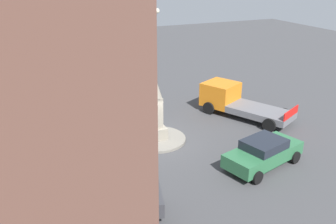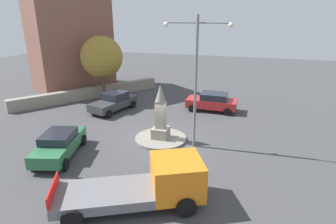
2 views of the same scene
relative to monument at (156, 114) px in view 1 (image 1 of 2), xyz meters
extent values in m
plane|color=#424244|center=(0.00, 0.00, -1.62)|extent=(80.00, 80.00, 0.00)
cylinder|color=gray|center=(0.00, 0.00, -1.54)|extent=(3.36, 3.36, 0.15)
cube|color=gray|center=(0.00, 0.00, -1.12)|extent=(1.01, 1.01, 0.69)
cube|color=gray|center=(0.00, 0.00, 0.12)|extent=(0.59, 0.59, 1.79)
cone|color=gray|center=(0.00, 0.00, 1.55)|extent=(0.65, 0.65, 1.07)
cylinder|color=slate|center=(-2.26, 0.29, 2.28)|extent=(0.16, 0.16, 7.78)
cylinder|color=slate|center=(-3.15, 0.29, 5.73)|extent=(1.78, 0.08, 0.08)
cylinder|color=slate|center=(-1.37, 0.29, 5.73)|extent=(1.78, 0.08, 0.08)
sphere|color=#F2EACC|center=(-4.04, 0.29, 5.63)|extent=(0.28, 0.28, 0.28)
sphere|color=#F2EACC|center=(-0.48, 0.29, 5.63)|extent=(0.28, 0.28, 0.28)
cube|color=#2D6B42|center=(4.84, 3.83, -0.96)|extent=(2.83, 4.67, 0.68)
cube|color=#1E232D|center=(4.85, 3.81, -0.39)|extent=(2.07, 2.39, 0.45)
cylinder|color=black|center=(3.60, 5.08, -1.30)|extent=(0.38, 0.68, 0.64)
cylinder|color=black|center=(5.27, 5.54, -1.30)|extent=(0.38, 0.68, 0.64)
cylinder|color=black|center=(4.41, 2.13, -1.30)|extent=(0.38, 0.68, 0.64)
cylinder|color=black|center=(6.08, 2.59, -1.30)|extent=(0.38, 0.68, 0.64)
cube|color=#38383D|center=(5.69, -4.35, -0.97)|extent=(2.81, 4.60, 0.65)
cube|color=#1E232D|center=(5.62, -4.63, -0.35)|extent=(2.04, 2.17, 0.60)
cylinder|color=black|center=(5.22, -2.67, -1.30)|extent=(0.38, 0.67, 0.64)
cylinder|color=black|center=(6.94, -3.13, -1.30)|extent=(0.38, 0.67, 0.64)
cylinder|color=black|center=(4.45, -5.58, -1.30)|extent=(0.38, 0.67, 0.64)
cube|color=#B22323|center=(-2.24, -6.85, -0.96)|extent=(4.17, 1.84, 0.68)
cube|color=#1E232D|center=(-2.43, -6.85, -0.35)|extent=(2.15, 1.67, 0.54)
cylinder|color=black|center=(-0.78, -5.96, -1.30)|extent=(0.64, 0.23, 0.64)
cylinder|color=black|center=(-0.79, -7.76, -1.30)|extent=(0.64, 0.23, 0.64)
cylinder|color=black|center=(-3.68, -5.93, -1.30)|extent=(0.64, 0.23, 0.64)
cylinder|color=black|center=(-3.70, -7.73, -1.30)|extent=(0.64, 0.23, 0.64)
cube|color=orange|center=(-2.69, 5.84, -0.41)|extent=(2.82, 2.83, 1.58)
cube|color=slate|center=(0.07, 7.21, -0.98)|extent=(4.58, 3.70, 0.43)
cube|color=red|center=(1.86, 8.10, -0.52)|extent=(0.96, 1.84, 0.50)
cylinder|color=black|center=(-2.39, 4.81, -1.20)|extent=(0.88, 0.62, 0.84)
cylinder|color=black|center=(-3.33, 6.70, -1.20)|extent=(0.88, 0.62, 0.84)
cylinder|color=black|center=(1.59, 6.78, -1.20)|extent=(0.88, 0.62, 0.84)
cylinder|color=black|center=(0.65, 8.67, -1.20)|extent=(0.88, 0.62, 0.84)
sphere|color=olive|center=(8.17, -7.31, 2.40)|extent=(3.86, 3.86, 3.86)
camera|label=1|loc=(17.80, -7.01, 7.82)|focal=39.05mm
camera|label=2|loc=(-5.43, 16.00, 6.20)|focal=30.21mm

